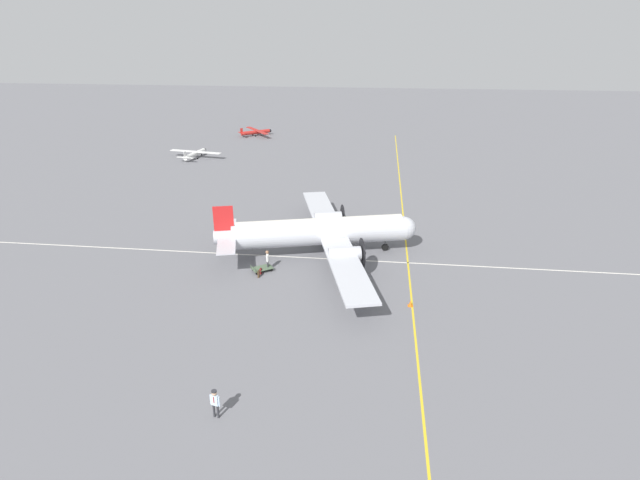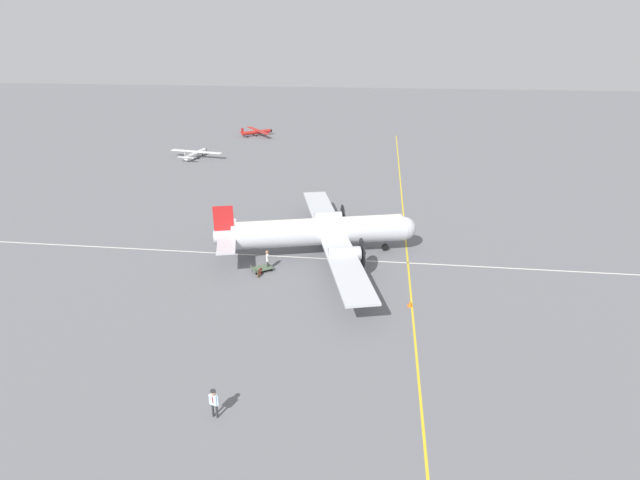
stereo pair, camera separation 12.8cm
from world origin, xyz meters
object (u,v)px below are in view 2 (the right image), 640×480
object	(u,v)px
suitcase_upright_spare	(261,271)
baggage_cart	(262,268)
passenger_boarding	(267,258)
traffic_cone	(410,303)
light_aircraft_taxiing	(257,132)
suitcase_near_door	(258,274)
airliner_main	(324,231)
crew_foreground	(214,400)
light_aircraft_distant	(196,153)

from	to	relation	value
suitcase_upright_spare	baggage_cart	size ratio (longest dim) A/B	0.24
passenger_boarding	baggage_cart	world-z (taller)	passenger_boarding
traffic_cone	light_aircraft_taxiing	bearing A→B (deg)	23.27
light_aircraft_taxiing	suitcase_upright_spare	bearing A→B (deg)	-113.79
suitcase_near_door	baggage_cart	distance (m)	1.20
suitcase_upright_spare	baggage_cart	bearing A→B (deg)	-1.45
airliner_main	passenger_boarding	world-z (taller)	airliner_main
airliner_main	suitcase_upright_spare	distance (m)	7.34
crew_foreground	light_aircraft_distant	world-z (taller)	crew_foreground
light_aircraft_taxiing	traffic_cone	xyz separation A→B (m)	(-65.34, -28.10, -0.54)
suitcase_near_door	light_aircraft_distant	bearing A→B (deg)	26.41
crew_foreground	suitcase_near_door	size ratio (longest dim) A/B	2.83
baggage_cart	crew_foreground	bearing A→B (deg)	-121.14
light_aircraft_distant	light_aircraft_taxiing	xyz separation A→B (m)	(20.06, -5.71, -0.00)
crew_foreground	suitcase_near_door	bearing A→B (deg)	-71.17
light_aircraft_distant	traffic_cone	bearing A→B (deg)	-133.20
light_aircraft_taxiing	traffic_cone	distance (m)	71.13
airliner_main	traffic_cone	distance (m)	12.13
crew_foreground	light_aircraft_distant	xyz separation A→B (m)	(58.95, 22.38, -0.37)
airliner_main	light_aircraft_distant	size ratio (longest dim) A/B	2.86
airliner_main	passenger_boarding	size ratio (longest dim) A/B	14.20
suitcase_near_door	suitcase_upright_spare	bearing A→B (deg)	-1.07
crew_foreground	airliner_main	bearing A→B (deg)	-85.43
passenger_boarding	traffic_cone	distance (m)	13.56
passenger_boarding	baggage_cart	distance (m)	1.06
airliner_main	suitcase_near_door	xyz separation A→B (m)	(-5.49, 5.15, -2.08)
airliner_main	crew_foreground	xyz separation A→B (m)	(-22.63, 3.53, -1.24)
passenger_boarding	light_aircraft_taxiing	distance (m)	62.27
crew_foreground	traffic_cone	world-z (taller)	crew_foreground
passenger_boarding	suitcase_near_door	world-z (taller)	passenger_boarding
airliner_main	light_aircraft_distant	xyz separation A→B (m)	(36.33, 25.92, -1.61)
suitcase_near_door	light_aircraft_taxiing	distance (m)	63.68
airliner_main	passenger_boarding	distance (m)	6.21
baggage_cart	passenger_boarding	bearing A→B (deg)	3.49
passenger_boarding	light_aircraft_distant	bearing A→B (deg)	16.55
suitcase_upright_spare	light_aircraft_distant	xyz separation A→B (m)	(41.11, 20.78, 0.55)
airliner_main	crew_foreground	distance (m)	22.93
light_aircraft_distant	light_aircraft_taxiing	distance (m)	20.86
suitcase_near_door	traffic_cone	distance (m)	13.50
baggage_cart	airliner_main	bearing A→B (deg)	3.87
light_aircraft_taxiing	airliner_main	bearing A→B (deg)	-107.91
suitcase_upright_spare	traffic_cone	distance (m)	13.68
crew_foreground	traffic_cone	xyz separation A→B (m)	(13.68, -11.43, -0.91)
crew_foreground	traffic_cone	distance (m)	17.85
suitcase_upright_spare	passenger_boarding	bearing A→B (deg)	-28.47
suitcase_near_door	light_aircraft_distant	distance (m)	46.69
traffic_cone	suitcase_near_door	bearing A→B (deg)	75.14
crew_foreground	passenger_boarding	distance (m)	18.75
suitcase_near_door	suitcase_upright_spare	world-z (taller)	suitcase_near_door
airliner_main	crew_foreground	bearing A→B (deg)	-113.95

